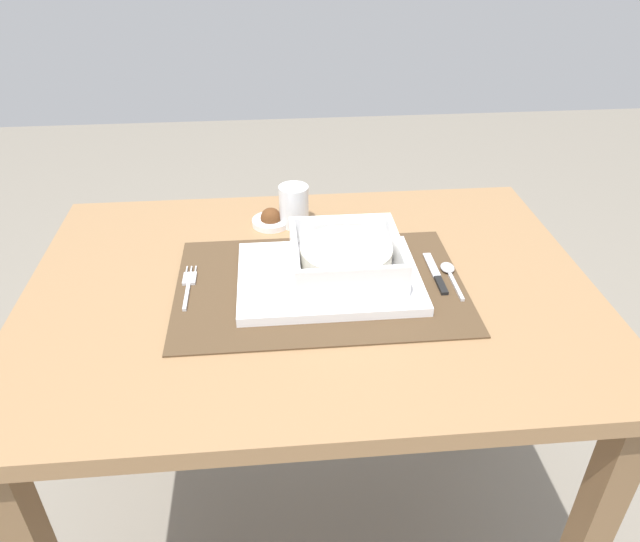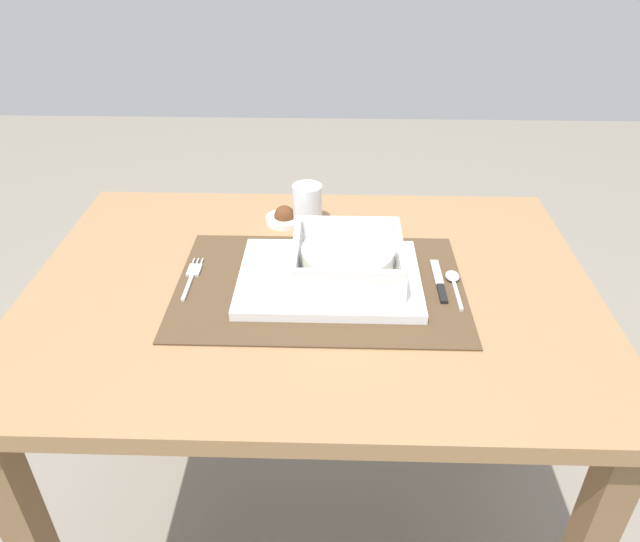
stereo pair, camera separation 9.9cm
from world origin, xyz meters
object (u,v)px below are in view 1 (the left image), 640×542
(porridge_bowl, at_px, (346,258))
(condiment_saucer, at_px, (271,220))
(dining_table, at_px, (311,332))
(butter_knife, at_px, (437,275))
(drinking_glass, at_px, (294,208))
(spoon, at_px, (449,271))
(fork, at_px, (189,284))

(porridge_bowl, xyz_separation_m, condiment_saucer, (-0.12, 0.21, -0.03))
(dining_table, distance_m, butter_knife, 0.25)
(drinking_glass, bearing_deg, condiment_saucer, 177.12)
(dining_table, relative_size, drinking_glass, 11.72)
(spoon, distance_m, butter_knife, 0.03)
(spoon, distance_m, condiment_saucer, 0.37)
(dining_table, height_order, fork, fork)
(condiment_saucer, bearing_deg, drinking_glass, -2.88)
(dining_table, xyz_separation_m, porridge_bowl, (0.06, 0.01, 0.15))
(condiment_saucer, bearing_deg, spoon, -34.91)
(porridge_bowl, distance_m, spoon, 0.18)
(butter_knife, distance_m, drinking_glass, 0.32)
(porridge_bowl, distance_m, fork, 0.27)
(porridge_bowl, distance_m, butter_knife, 0.16)
(spoon, xyz_separation_m, drinking_glass, (-0.26, 0.21, 0.03))
(fork, height_order, spoon, spoon)
(fork, bearing_deg, porridge_bowl, -4.82)
(fork, bearing_deg, dining_table, -7.32)
(fork, relative_size, condiment_saucer, 1.71)
(porridge_bowl, height_order, condiment_saucer, porridge_bowl)
(fork, relative_size, butter_knife, 1.01)
(butter_knife, bearing_deg, drinking_glass, 140.25)
(fork, height_order, condiment_saucer, condiment_saucer)
(butter_knife, height_order, condiment_saucer, condiment_saucer)
(condiment_saucer, bearing_deg, butter_knife, -38.17)
(drinking_glass, bearing_deg, fork, -132.92)
(spoon, bearing_deg, butter_knife, -165.52)
(butter_knife, bearing_deg, spoon, 21.40)
(drinking_glass, bearing_deg, butter_knife, -42.99)
(porridge_bowl, bearing_deg, butter_knife, -4.44)
(butter_knife, bearing_deg, condiment_saucer, 145.07)
(spoon, bearing_deg, fork, 175.55)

